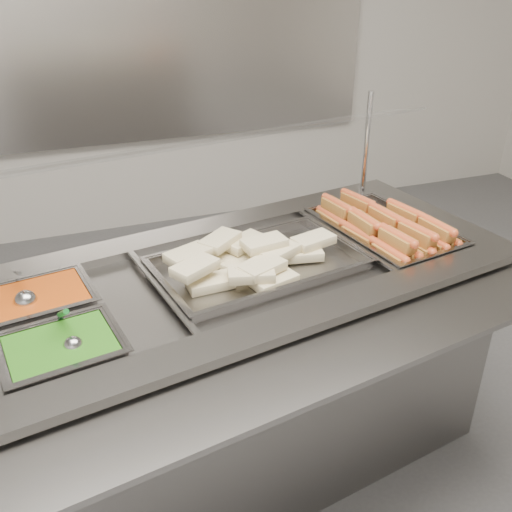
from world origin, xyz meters
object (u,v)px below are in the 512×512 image
object	(u,v)px
steam_counter	(245,370)
pan_hotdogs	(383,236)
sneeze_guard	(211,144)
serving_spoon	(71,340)
ladle	(25,299)
pan_wraps	(258,268)

from	to	relation	value
steam_counter	pan_hotdogs	xyz separation A→B (m)	(0.55, 0.10, 0.37)
sneeze_guard	serving_spoon	size ratio (longest dim) A/B	9.40
steam_counter	ladle	bearing A→B (deg)	179.20
pan_wraps	serving_spoon	size ratio (longest dim) A/B	4.15
pan_hotdogs	pan_wraps	bearing A→B (deg)	-170.01
pan_wraps	pan_hotdogs	bearing A→B (deg)	9.99
sneeze_guard	serving_spoon	bearing A→B (deg)	-139.08
sneeze_guard	pan_wraps	size ratio (longest dim) A/B	2.27
steam_counter	sneeze_guard	distance (m)	0.76
steam_counter	sneeze_guard	bearing A→B (deg)	100.00
sneeze_guard	pan_wraps	xyz separation A→B (m)	(0.09, -0.18, -0.35)
steam_counter	pan_hotdogs	distance (m)	0.67
sneeze_guard	pan_hotdogs	bearing A→B (deg)	-9.29
sneeze_guard	ladle	size ratio (longest dim) A/B	8.48
steam_counter	pan_hotdogs	bearing A→B (deg)	9.99
ladle	pan_wraps	bearing A→B (deg)	0.05
ladle	steam_counter	bearing A→B (deg)	-0.80
steam_counter	pan_wraps	size ratio (longest dim) A/B	2.70
serving_spoon	steam_counter	bearing A→B (deg)	23.69
sneeze_guard	serving_spoon	distance (m)	0.72
steam_counter	pan_hotdogs	world-z (taller)	pan_hotdogs
pan_wraps	ladle	world-z (taller)	ladle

